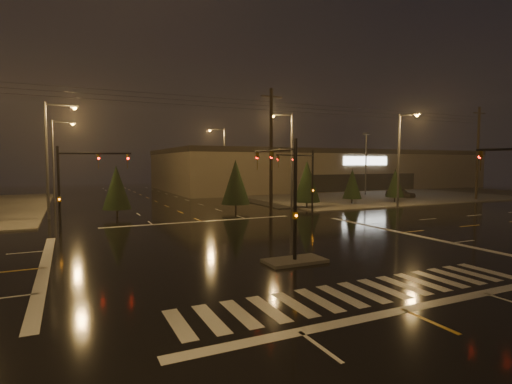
% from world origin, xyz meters
% --- Properties ---
extents(ground, '(140.00, 140.00, 0.00)m').
position_xyz_m(ground, '(0.00, 0.00, 0.00)').
color(ground, black).
rests_on(ground, ground).
extents(sidewalk_ne, '(36.00, 36.00, 0.12)m').
position_xyz_m(sidewalk_ne, '(30.00, 30.00, 0.06)').
color(sidewalk_ne, '#4C4A44').
rests_on(sidewalk_ne, ground).
extents(median_island, '(3.00, 1.60, 0.15)m').
position_xyz_m(median_island, '(0.00, -4.00, 0.07)').
color(median_island, '#4C4A44').
rests_on(median_island, ground).
extents(crosswalk, '(15.00, 2.60, 0.01)m').
position_xyz_m(crosswalk, '(0.00, -9.00, 0.01)').
color(crosswalk, beige).
rests_on(crosswalk, ground).
extents(stop_bar_near, '(16.00, 0.50, 0.01)m').
position_xyz_m(stop_bar_near, '(0.00, -11.00, 0.01)').
color(stop_bar_near, beige).
rests_on(stop_bar_near, ground).
extents(stop_bar_far, '(16.00, 0.50, 0.01)m').
position_xyz_m(stop_bar_far, '(0.00, 11.00, 0.01)').
color(stop_bar_far, beige).
rests_on(stop_bar_far, ground).
extents(parking_lot, '(50.00, 24.00, 0.08)m').
position_xyz_m(parking_lot, '(35.00, 28.00, 0.04)').
color(parking_lot, black).
rests_on(parking_lot, ground).
extents(retail_building, '(60.20, 28.30, 7.20)m').
position_xyz_m(retail_building, '(35.00, 45.99, 3.84)').
color(retail_building, brown).
rests_on(retail_building, ground).
extents(signal_mast_median, '(0.25, 4.59, 6.00)m').
position_xyz_m(signal_mast_median, '(0.00, -3.07, 3.75)').
color(signal_mast_median, black).
rests_on(signal_mast_median, ground).
extents(signal_mast_ne, '(4.84, 1.86, 6.00)m').
position_xyz_m(signal_mast_ne, '(9.50, 10.14, 3.79)').
color(signal_mast_ne, black).
rests_on(signal_mast_ne, ground).
extents(signal_mast_nw, '(4.84, 1.86, 6.00)m').
position_xyz_m(signal_mast_nw, '(-9.50, 10.14, 3.79)').
color(signal_mast_nw, black).
rests_on(signal_mast_nw, ground).
extents(streetlight_1, '(2.77, 0.32, 10.00)m').
position_xyz_m(streetlight_1, '(-11.18, 18.00, 5.80)').
color(streetlight_1, '#38383A').
rests_on(streetlight_1, ground).
extents(streetlight_2, '(2.77, 0.32, 10.00)m').
position_xyz_m(streetlight_2, '(-11.18, 34.00, 5.80)').
color(streetlight_2, '#38383A').
rests_on(streetlight_2, ground).
extents(streetlight_3, '(2.77, 0.32, 10.00)m').
position_xyz_m(streetlight_3, '(11.18, 16.00, 5.80)').
color(streetlight_3, '#38383A').
rests_on(streetlight_3, ground).
extents(streetlight_4, '(2.77, 0.32, 10.00)m').
position_xyz_m(streetlight_4, '(11.18, 36.00, 5.80)').
color(streetlight_4, '#38383A').
rests_on(streetlight_4, ground).
extents(streetlight_6, '(0.32, 2.77, 10.00)m').
position_xyz_m(streetlight_6, '(22.00, 11.18, 5.80)').
color(streetlight_6, '#38383A').
rests_on(streetlight_6, ground).
extents(utility_pole_1, '(2.20, 0.32, 12.00)m').
position_xyz_m(utility_pole_1, '(8.00, 14.00, 6.13)').
color(utility_pole_1, black).
rests_on(utility_pole_1, ground).
extents(utility_pole_2, '(2.20, 0.32, 12.00)m').
position_xyz_m(utility_pole_2, '(38.00, 14.00, 6.13)').
color(utility_pole_2, black).
rests_on(utility_pole_2, ground).
extents(conifer_0, '(2.82, 2.82, 5.11)m').
position_xyz_m(conifer_0, '(13.11, 15.54, 2.90)').
color(conifer_0, black).
rests_on(conifer_0, ground).
extents(conifer_1, '(2.20, 2.20, 4.14)m').
position_xyz_m(conifer_1, '(19.95, 16.57, 2.41)').
color(conifer_1, black).
rests_on(conifer_1, ground).
extents(conifer_2, '(2.18, 2.18, 4.11)m').
position_xyz_m(conifer_2, '(25.96, 15.97, 2.40)').
color(conifer_2, black).
rests_on(conifer_2, ground).
extents(conifer_3, '(2.51, 2.51, 4.62)m').
position_xyz_m(conifer_3, '(-6.01, 16.95, 2.66)').
color(conifer_3, black).
rests_on(conifer_3, ground).
extents(conifer_4, '(2.86, 2.86, 5.17)m').
position_xyz_m(conifer_4, '(5.32, 16.57, 2.93)').
color(conifer_4, black).
rests_on(conifer_4, ground).
extents(car_parked, '(2.76, 4.27, 1.35)m').
position_xyz_m(car_parked, '(31.58, 20.65, 0.68)').
color(car_parked, black).
rests_on(car_parked, ground).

